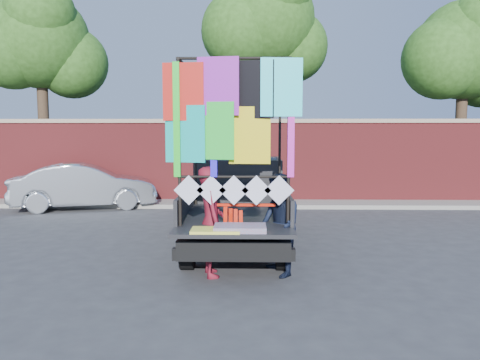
{
  "coord_description": "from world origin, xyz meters",
  "views": [
    {
      "loc": [
        0.47,
        -7.59,
        2.24
      ],
      "look_at": [
        0.32,
        -0.29,
        1.47
      ],
      "focal_mm": 35.0,
      "sensor_mm": 36.0,
      "label": 1
    }
  ],
  "objects_px": {
    "woman": "(211,221)",
    "man": "(279,225)",
    "sedan": "(85,186)",
    "pickup_truck": "(238,200)"
  },
  "relations": [
    {
      "from": "sedan",
      "to": "man",
      "type": "distance_m",
      "value": 8.08
    },
    {
      "from": "sedan",
      "to": "woman",
      "type": "xyz_separation_m",
      "value": [
        4.15,
        -6.21,
        0.19
      ]
    },
    {
      "from": "sedan",
      "to": "woman",
      "type": "height_order",
      "value": "woman"
    },
    {
      "from": "sedan",
      "to": "woman",
      "type": "relative_size",
      "value": 2.35
    },
    {
      "from": "sedan",
      "to": "pickup_truck",
      "type": "bearing_deg",
      "value": -146.15
    },
    {
      "from": "pickup_truck",
      "to": "man",
      "type": "bearing_deg",
      "value": -73.88
    },
    {
      "from": "sedan",
      "to": "man",
      "type": "xyz_separation_m",
      "value": [
        5.2,
        -6.19,
        0.14
      ]
    },
    {
      "from": "pickup_truck",
      "to": "sedan",
      "type": "relative_size",
      "value": 1.31
    },
    {
      "from": "pickup_truck",
      "to": "woman",
      "type": "bearing_deg",
      "value": -98.64
    },
    {
      "from": "woman",
      "to": "man",
      "type": "xyz_separation_m",
      "value": [
        1.05,
        0.02,
        -0.06
      ]
    }
  ]
}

